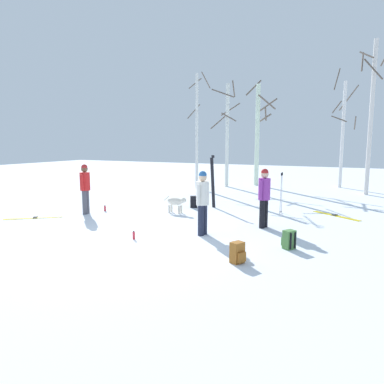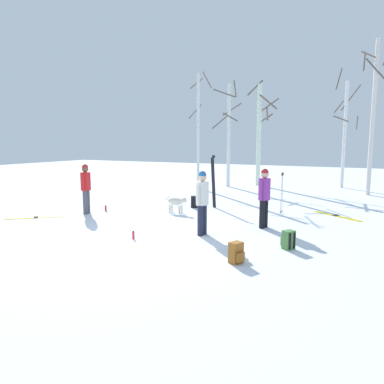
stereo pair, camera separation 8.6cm
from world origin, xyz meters
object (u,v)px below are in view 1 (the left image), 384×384
(backpack_2, at_px, (238,253))
(birch_tree_0, at_px, (197,130))
(person_0, at_px, (264,194))
(ski_pair_planted_0, at_px, (213,182))
(person_2, at_px, (203,199))
(birch_tree_4, at_px, (371,114))
(backpack_1, at_px, (289,240))
(water_bottle_0, at_px, (105,208))
(person_1, at_px, (85,186))
(water_bottle_1, at_px, (134,235))
(birch_tree_2, at_px, (258,132))
(birch_tree_1, at_px, (227,133))
(backpack_0, at_px, (194,202))
(dog, at_px, (176,202))
(ski_pair_lying_1, at_px, (336,216))
(birch_tree_3, at_px, (343,131))
(ski_pair_lying_0, at_px, (34,218))
(ski_poles_0, at_px, (281,192))

(backpack_2, relative_size, birch_tree_0, 0.07)
(person_0, xyz_separation_m, ski_pair_planted_0, (-2.57, 2.32, 0.00))
(person_2, xyz_separation_m, birch_tree_4, (3.91, 10.04, 2.73))
(backpack_1, bearing_deg, water_bottle_0, 166.00)
(person_2, bearing_deg, birch_tree_4, 68.73)
(person_1, height_order, water_bottle_1, person_1)
(person_0, bearing_deg, backpack_1, -58.93)
(birch_tree_0, relative_size, birch_tree_2, 1.00)
(birch_tree_1, xyz_separation_m, birch_tree_4, (7.00, -0.02, 0.75))
(person_2, bearing_deg, person_1, 170.59)
(person_1, height_order, backpack_0, person_1)
(person_1, relative_size, birch_tree_1, 0.30)
(dog, bearing_deg, ski_pair_lying_1, 20.68)
(ski_pair_lying_1, bearing_deg, ski_pair_planted_0, -175.55)
(person_0, xyz_separation_m, person_1, (-6.04, -0.73, 0.00))
(ski_pair_lying_1, xyz_separation_m, backpack_2, (-1.46, -5.89, 0.20))
(ski_pair_lying_1, distance_m, backpack_2, 6.07)
(person_1, relative_size, birch_tree_3, 0.27)
(ski_pair_lying_1, relative_size, water_bottle_0, 7.65)
(ski_pair_planted_0, relative_size, backpack_2, 4.50)
(person_2, bearing_deg, birch_tree_3, 78.12)
(backpack_0, bearing_deg, ski_pair_lying_1, 7.75)
(birch_tree_1, distance_m, birch_tree_4, 7.04)
(person_1, height_order, birch_tree_0, birch_tree_0)
(backpack_1, distance_m, birch_tree_2, 12.65)
(person_0, bearing_deg, birch_tree_2, 106.86)
(person_2, distance_m, birch_tree_1, 10.71)
(person_0, bearing_deg, person_2, -129.35)
(birch_tree_4, bearing_deg, backpack_0, -131.88)
(person_2, xyz_separation_m, backpack_0, (-1.95, 3.50, -0.77))
(dog, bearing_deg, birch_tree_0, 109.18)
(dog, xyz_separation_m, backpack_1, (4.36, -2.52, -0.17))
(person_0, height_order, backpack_2, person_0)
(dog, xyz_separation_m, backpack_0, (0.08, 1.23, -0.17))
(ski_pair_lying_0, bearing_deg, backpack_1, 1.89)
(birch_tree_0, xyz_separation_m, birch_tree_2, (2.52, 2.72, -0.08))
(ski_pair_lying_0, relative_size, birch_tree_3, 0.23)
(person_2, height_order, ski_pair_lying_1, person_2)
(person_1, relative_size, ski_poles_0, 1.20)
(birch_tree_0, xyz_separation_m, birch_tree_1, (1.17, 1.38, -0.14))
(person_2, xyz_separation_m, birch_tree_1, (-3.10, 10.06, 1.99))
(water_bottle_1, xyz_separation_m, birch_tree_4, (5.30, 11.21, 3.61))
(person_1, xyz_separation_m, backpack_0, (2.83, 2.71, -0.77))
(birch_tree_1, bearing_deg, birch_tree_3, 22.59)
(backpack_0, bearing_deg, ski_pair_lying_0, -133.93)
(ski_pair_lying_1, xyz_separation_m, birch_tree_3, (-0.41, 8.26, 3.02))
(birch_tree_1, height_order, birch_tree_4, birch_tree_4)
(person_1, bearing_deg, birch_tree_0, 86.22)
(ski_poles_0, bearing_deg, ski_pair_lying_1, 13.13)
(water_bottle_0, distance_m, birch_tree_4, 12.56)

